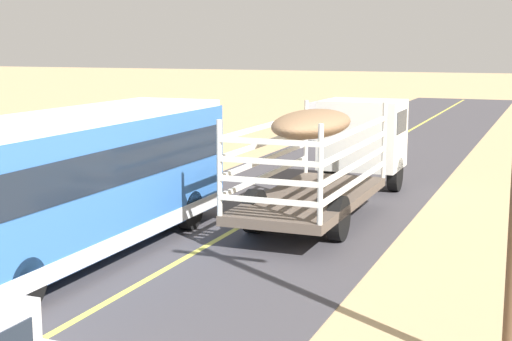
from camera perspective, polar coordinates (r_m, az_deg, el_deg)
livestock_truck at (r=22.67m, az=6.72°, el=2.06°), size 2.53×9.70×3.02m
bus at (r=16.99m, az=-13.39°, el=-0.79°), size 2.54×10.00×3.21m
car_far at (r=37.28m, az=6.00°, el=3.91°), size 1.90×4.62×1.93m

